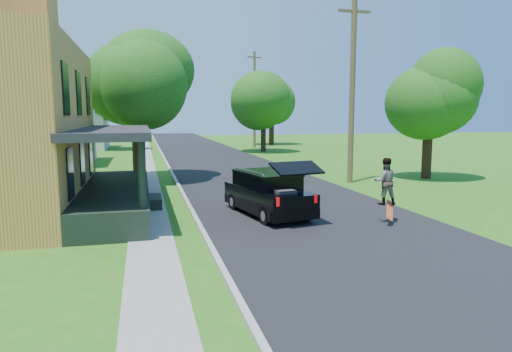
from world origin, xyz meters
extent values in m
plane|color=#286113|center=(0.00, 0.00, 0.00)|extent=(140.00, 140.00, 0.00)
cube|color=black|center=(0.00, 20.00, 0.00)|extent=(8.00, 120.00, 0.02)
cube|color=#969692|center=(-4.05, 20.00, 0.00)|extent=(0.15, 120.00, 0.12)
cube|color=gray|center=(-5.60, 20.00, 0.00)|extent=(1.30, 120.00, 0.03)
cube|color=gray|center=(-9.50, 6.00, 0.00)|extent=(6.50, 1.20, 0.03)
cube|color=#E69543|center=(-9.50, 6.00, 7.40)|extent=(1.60, 2.20, 1.60)
cube|color=black|center=(-6.80, 6.00, 0.45)|extent=(2.40, 10.00, 0.90)
cube|color=black|center=(-6.80, 6.00, 3.00)|extent=(2.60, 10.30, 0.25)
cube|color=#BCB6A7|center=(-13.50, 24.00, 2.50)|extent=(8.00, 8.00, 5.00)
pyramid|color=black|center=(-13.50, 24.00, 7.20)|extent=(12.78, 12.78, 2.20)
cube|color=#BCB6A7|center=(-13.50, 40.00, 2.50)|extent=(8.00, 8.00, 5.00)
pyramid|color=black|center=(-13.50, 40.00, 7.20)|extent=(12.78, 12.78, 2.20)
cube|color=black|center=(-1.40, 3.57, 0.61)|extent=(2.52, 4.41, 0.80)
cube|color=black|center=(-1.43, 3.71, 1.25)|extent=(2.08, 2.84, 0.52)
cube|color=black|center=(-1.43, 3.71, 1.54)|extent=(2.13, 2.93, 0.08)
cube|color=black|center=(-1.01, 1.58, 1.93)|extent=(1.74, 1.16, 0.36)
cube|color=#313136|center=(-1.16, 2.35, 0.90)|extent=(0.76, 0.68, 0.42)
cube|color=silver|center=(-2.11, 3.58, 1.62)|extent=(0.50, 2.25, 0.06)
cube|color=silver|center=(-0.74, 3.85, 1.62)|extent=(0.50, 2.25, 0.06)
cube|color=#990505|center=(-1.69, 1.42, 0.90)|extent=(0.12, 0.08, 0.28)
cube|color=#990505|center=(-0.32, 1.69, 0.90)|extent=(0.12, 0.08, 0.28)
cylinder|color=black|center=(-2.41, 4.77, 0.32)|extent=(0.35, 0.67, 0.64)
cylinder|color=black|center=(-0.92, 5.07, 0.32)|extent=(0.35, 0.67, 0.64)
cylinder|color=black|center=(-1.88, 2.08, 0.32)|extent=(0.35, 0.67, 0.64)
cylinder|color=black|center=(-0.39, 2.38, 0.32)|extent=(0.35, 0.67, 0.64)
imported|color=black|center=(2.09, 1.50, 1.41)|extent=(0.88, 0.76, 1.58)
cube|color=#A8350E|center=(2.14, 1.22, 0.48)|extent=(0.61, 0.73, 0.63)
cylinder|color=black|center=(-6.00, 13.56, 1.78)|extent=(0.79, 0.79, 3.57)
sphere|color=#39771F|center=(-6.00, 13.56, 5.23)|extent=(6.41, 6.41, 4.97)
sphere|color=#39771F|center=(-5.47, 13.41, 6.33)|extent=(5.56, 5.56, 4.31)
sphere|color=#39771F|center=(-6.67, 13.77, 5.78)|extent=(5.70, 5.70, 4.42)
cylinder|color=black|center=(-9.99, 37.45, 1.94)|extent=(0.72, 0.72, 3.89)
sphere|color=#39771F|center=(-9.99, 37.45, 5.58)|extent=(6.34, 6.34, 5.07)
sphere|color=#39771F|center=(-9.50, 37.28, 6.70)|extent=(5.50, 5.50, 4.39)
sphere|color=#39771F|center=(-10.60, 37.69, 6.14)|extent=(5.64, 5.64, 4.51)
cylinder|color=black|center=(10.00, 10.73, 1.59)|extent=(0.59, 0.59, 3.18)
sphere|color=#39771F|center=(10.00, 10.73, 4.60)|extent=(4.64, 4.64, 4.27)
sphere|color=#39771F|center=(10.41, 10.47, 5.55)|extent=(4.02, 4.02, 3.70)
sphere|color=#39771F|center=(9.48, 11.07, 5.08)|extent=(4.13, 4.13, 3.80)
cylinder|color=black|center=(5.90, 31.65, 1.47)|extent=(0.54, 0.54, 2.94)
sphere|color=#39771F|center=(5.90, 31.65, 4.74)|extent=(5.84, 5.84, 5.41)
sphere|color=#39771F|center=(6.23, 31.36, 5.95)|extent=(5.06, 5.06, 4.69)
sphere|color=#39771F|center=(5.49, 32.04, 5.34)|extent=(5.19, 5.19, 4.81)
cylinder|color=black|center=(9.48, 41.27, 1.79)|extent=(0.66, 0.66, 3.58)
sphere|color=#39771F|center=(9.48, 41.27, 5.20)|extent=(5.24, 5.24, 4.84)
sphere|color=#39771F|center=(9.88, 40.91, 6.27)|extent=(4.54, 4.54, 4.19)
sphere|color=#39771F|center=(8.98, 41.75, 5.73)|extent=(4.66, 4.66, 4.30)
cylinder|color=brown|center=(5.06, 10.33, 4.79)|extent=(0.30, 0.30, 9.59)
cube|color=brown|center=(5.06, 10.33, 8.92)|extent=(1.80, 0.15, 0.13)
cylinder|color=brown|center=(6.46, 37.63, 5.27)|extent=(0.34, 0.34, 10.53)
cube|color=brown|center=(6.46, 37.63, 9.89)|extent=(1.68, 0.57, 0.13)
camera|label=1|loc=(-5.76, -12.09, 3.61)|focal=32.00mm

